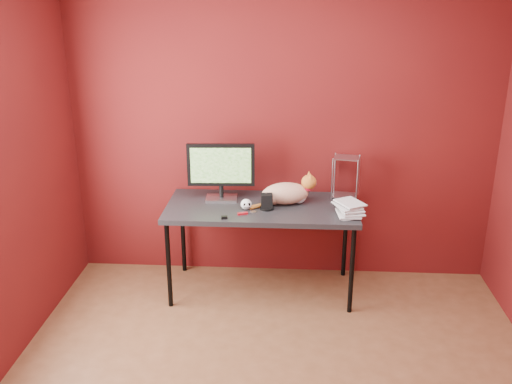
# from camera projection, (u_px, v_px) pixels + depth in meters

# --- Properties ---
(room) EXTENTS (3.52, 3.52, 2.61)m
(room) POSITION_uv_depth(u_px,v_px,m) (277.00, 177.00, 2.96)
(room) COLOR brown
(room) RESTS_ON ground
(desk) EXTENTS (1.50, 0.70, 0.75)m
(desk) POSITION_uv_depth(u_px,v_px,m) (262.00, 211.00, 4.51)
(desk) COLOR black
(desk) RESTS_ON ground
(monitor) EXTENTS (0.54, 0.19, 0.47)m
(monitor) POSITION_uv_depth(u_px,v_px,m) (221.00, 169.00, 4.53)
(monitor) COLOR #AAAAAF
(monitor) RESTS_ON desk
(cat) EXTENTS (0.52, 0.29, 0.26)m
(cat) POSITION_uv_depth(u_px,v_px,m) (286.00, 193.00, 4.50)
(cat) COLOR #C25E29
(cat) RESTS_ON desk
(skull_mug) EXTENTS (0.09, 0.09, 0.08)m
(skull_mug) POSITION_uv_depth(u_px,v_px,m) (246.00, 204.00, 4.40)
(skull_mug) COLOR white
(skull_mug) RESTS_ON desk
(speaker) EXTENTS (0.11, 0.11, 0.12)m
(speaker) POSITION_uv_depth(u_px,v_px,m) (267.00, 202.00, 4.40)
(speaker) COLOR black
(speaker) RESTS_ON desk
(book_stack) EXTENTS (0.25, 0.27, 1.10)m
(book_stack) POSITION_uv_depth(u_px,v_px,m) (343.00, 144.00, 4.12)
(book_stack) COLOR beige
(book_stack) RESTS_ON desk
(wire_rack) EXTENTS (0.22, 0.20, 0.34)m
(wire_rack) POSITION_uv_depth(u_px,v_px,m) (346.00, 177.00, 4.63)
(wire_rack) COLOR #AAAAAF
(wire_rack) RESTS_ON desk
(pocket_knife) EXTENTS (0.08, 0.05, 0.02)m
(pocket_knife) POSITION_uv_depth(u_px,v_px,m) (243.00, 214.00, 4.31)
(pocket_knife) COLOR #9E0C15
(pocket_knife) RESTS_ON desk
(black_gadget) EXTENTS (0.05, 0.03, 0.02)m
(black_gadget) POSITION_uv_depth(u_px,v_px,m) (224.00, 217.00, 4.23)
(black_gadget) COLOR black
(black_gadget) RESTS_ON desk
(washer) EXTENTS (0.05, 0.05, 0.00)m
(washer) POSITION_uv_depth(u_px,v_px,m) (253.00, 212.00, 4.36)
(washer) COLOR #AAAAAF
(washer) RESTS_ON desk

